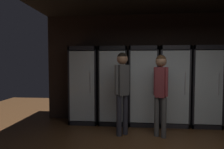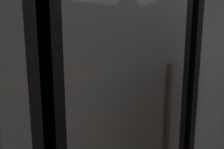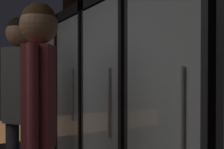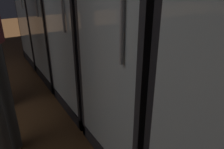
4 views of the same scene
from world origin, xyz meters
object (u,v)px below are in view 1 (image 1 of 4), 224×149
(cooler_left, at_px, (113,86))
(shopper_near, at_px, (161,85))
(shopper_far, at_px, (122,84))
(cooler_center, at_px, (142,86))
(cooler_far_right, at_px, (203,87))
(cooler_far_left, at_px, (85,86))
(cooler_right, at_px, (172,86))

(cooler_left, xyz_separation_m, shopper_near, (1.05, -0.86, 0.13))
(cooler_left, relative_size, shopper_far, 1.11)
(shopper_near, relative_size, shopper_far, 0.97)
(cooler_center, bearing_deg, cooler_far_right, -0.11)
(cooler_far_left, height_order, cooler_right, same)
(cooler_far_right, height_order, shopper_far, cooler_far_right)
(cooler_far_left, xyz_separation_m, shopper_far, (1.00, -0.83, 0.15))
(cooler_right, distance_m, shopper_near, 0.97)
(cooler_center, bearing_deg, shopper_near, -70.33)
(cooler_center, bearing_deg, cooler_right, -0.12)
(cooler_right, bearing_deg, shopper_near, -116.39)
(cooler_left, bearing_deg, cooler_right, 0.08)
(cooler_center, height_order, shopper_near, cooler_center)
(cooler_far_right, xyz_separation_m, shopper_near, (-1.16, -0.86, 0.12))
(cooler_far_right, relative_size, shopper_far, 1.11)
(cooler_far_left, relative_size, cooler_left, 1.00)
(cooler_left, distance_m, shopper_far, 0.88)
(cooler_left, relative_size, cooler_far_right, 1.00)
(cooler_right, bearing_deg, cooler_center, 179.88)
(cooler_far_left, relative_size, cooler_right, 1.00)
(cooler_right, bearing_deg, cooler_far_right, -0.10)
(cooler_right, xyz_separation_m, shopper_near, (-0.43, -0.86, 0.12))
(cooler_center, distance_m, shopper_far, 0.97)
(shopper_near, bearing_deg, cooler_far_right, 36.49)
(cooler_right, height_order, cooler_far_right, same)
(cooler_far_left, height_order, cooler_far_right, same)
(cooler_far_left, xyz_separation_m, cooler_right, (2.21, 0.00, 0.01))
(cooler_left, xyz_separation_m, cooler_center, (0.74, 0.00, 0.00))
(cooler_far_left, relative_size, cooler_center, 1.00)
(cooler_center, relative_size, shopper_far, 1.11)
(cooler_far_right, bearing_deg, shopper_far, -157.02)
(shopper_near, bearing_deg, cooler_right, 63.61)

